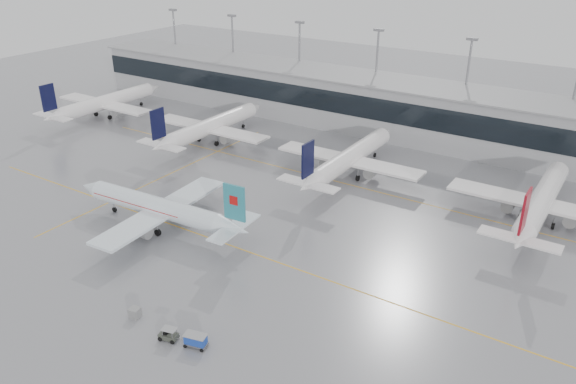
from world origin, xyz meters
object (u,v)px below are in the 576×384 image
Objects in this scene: air_canada_jet at (161,208)px; gse_unit at (135,313)px; baggage_tug at (168,336)px; baggage_cart at (196,340)px.

air_canada_jet reaches higher than gse_unit.
baggage_tug is at bearing -17.51° from gse_unit.
air_canada_jet is 11.84× the size of baggage_cart.
baggage_cart is at bearing -10.13° from gse_unit.
baggage_tug is at bearing 180.00° from baggage_cart.
air_canada_jet is 27.12× the size of gse_unit.
air_canada_jet is 23.53m from gse_unit.
air_canada_jet reaches higher than baggage_cart.
air_canada_jet is 28.40m from baggage_tug.
baggage_cart is 10.00m from gse_unit.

